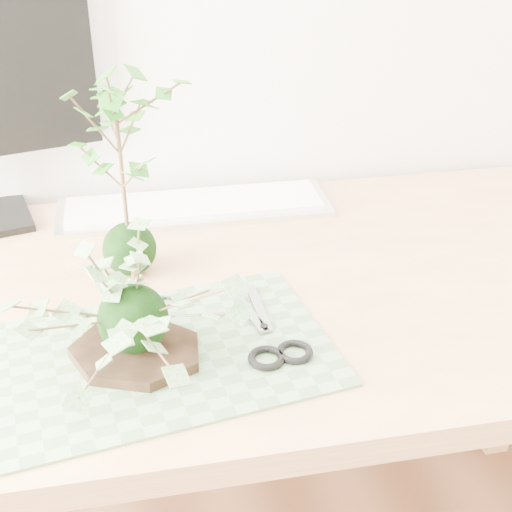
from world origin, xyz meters
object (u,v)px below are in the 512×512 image
at_px(desk, 209,336).
at_px(ivy_kokedama, 130,290).
at_px(maple_kokedama, 117,123).
at_px(keyboard, 194,206).

distance_m(desk, ivy_kokedama, 0.27).
distance_m(maple_kokedama, keyboard, 0.33).
height_order(desk, maple_kokedama, maple_kokedama).
bearing_deg(ivy_kokedama, desk, 53.81).
distance_m(ivy_kokedama, maple_kokedama, 0.26).
bearing_deg(ivy_kokedama, maple_kokedama, 89.27).
bearing_deg(keyboard, ivy_kokedama, -105.98).
xyz_separation_m(ivy_kokedama, maple_kokedama, (0.00, 0.22, 0.14)).
height_order(desk, keyboard, keyboard).
height_order(maple_kokedama, keyboard, maple_kokedama).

